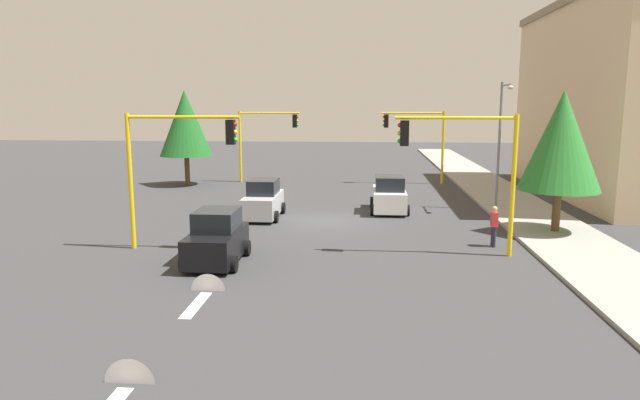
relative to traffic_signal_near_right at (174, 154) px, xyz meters
The scene contains 16 objects.
ground_plane 9.12m from the traffic_signal_near_right, 136.65° to the left, with size 120.00×120.00×0.00m, color #353538.
sidewalk_kerb 19.92m from the traffic_signal_near_right, 124.23° to the left, with size 80.00×4.00×0.15m, color gray.
lane_arrow_near 7.25m from the traffic_signal_near_right, 25.79° to the left, with size 2.40×1.10×1.10m.
lane_arrow_mid 12.44m from the traffic_signal_near_right, 13.03° to the left, with size 2.40×1.10×1.10m.
apartment_block 28.95m from the traffic_signal_near_right, 123.16° to the left, with size 19.43×9.30×12.29m.
traffic_signal_near_right is the anchor object (origin of this frame).
traffic_signal_near_left 11.33m from the traffic_signal_near_right, 90.00° to the left, with size 0.36×4.59×5.46m.
traffic_signal_far_right 20.00m from the traffic_signal_near_right, behind, with size 0.36×4.59×5.31m.
traffic_signal_far_left 22.97m from the traffic_signal_near_right, 150.52° to the left, with size 0.36×4.59×5.32m.
street_lamp_curbside 17.71m from the traffic_signal_near_right, 122.88° to the left, with size 2.15×0.28×7.00m.
tree_opposite_side 18.78m from the traffic_signal_near_right, 163.49° to the right, with size 3.74×3.74×6.81m.
tree_roadside_near 16.66m from the traffic_signal_near_right, 103.90° to the left, with size 3.54×3.54×6.45m.
car_silver 7.68m from the traffic_signal_near_right, 161.04° to the left, with size 3.89×1.93×1.98m.
car_black 4.09m from the traffic_signal_near_right, 49.32° to the left, with size 3.61×2.00×1.98m.
car_white 12.88m from the traffic_signal_near_right, 134.90° to the left, with size 3.83×2.05×1.98m.
pedestrian_crossing 13.29m from the traffic_signal_near_right, 96.46° to the left, with size 0.40×0.24×1.70m.
Camera 1 is at (27.71, 1.91, 5.83)m, focal length 31.65 mm.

